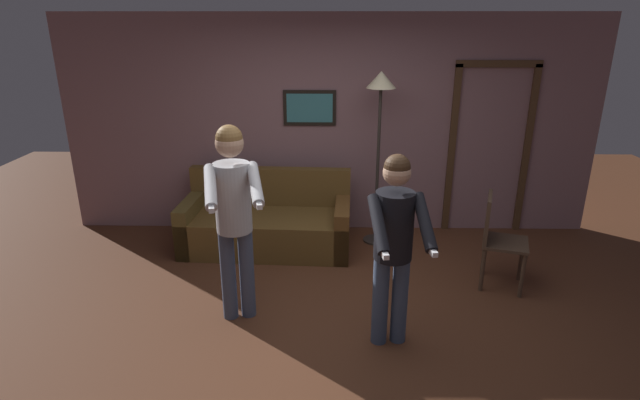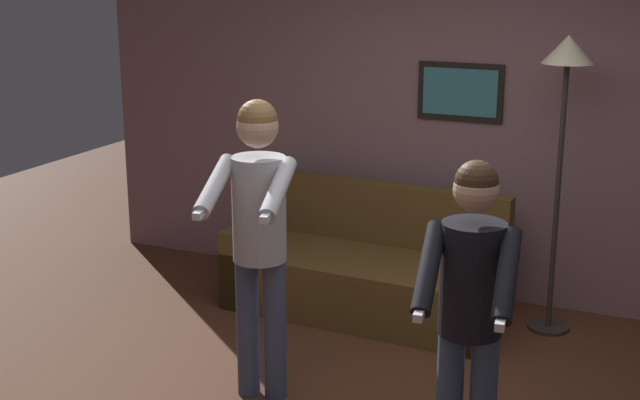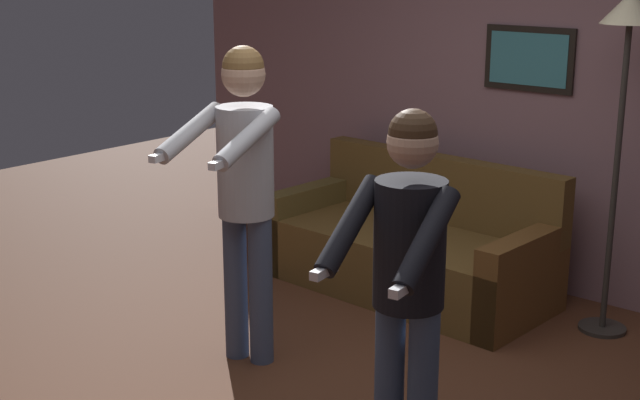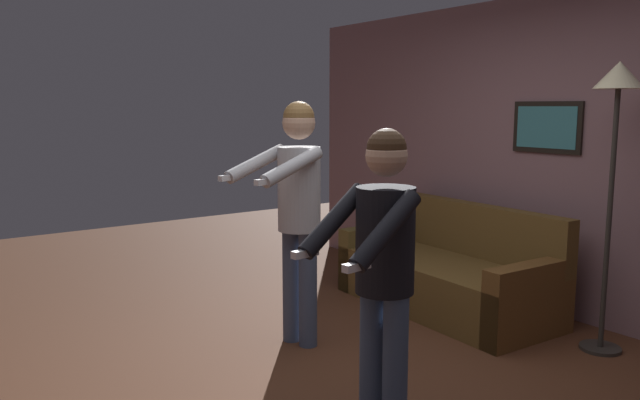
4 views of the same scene
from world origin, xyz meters
The scene contains 6 objects.
ground_plane centered at (0.00, 0.00, 0.00)m, with size 12.00×12.00×0.00m, color #57301D.
back_wall_assembly centered at (0.03, 2.22, 1.30)m, with size 6.40×0.10×2.60m.
couch centered at (-0.72, 1.60, 0.28)m, with size 1.94×0.94×0.87m.
torchiere_lamp centered at (0.55, 1.79, 1.65)m, with size 0.33×0.33×1.99m.
person_standing_left centered at (-0.80, 0.12, 1.06)m, with size 0.54×0.75×1.73m.
person_standing_right centered at (0.49, -0.22, 0.95)m, with size 0.48×0.64×1.59m.
Camera 4 is at (2.79, -2.27, 1.70)m, focal length 35.00 mm.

